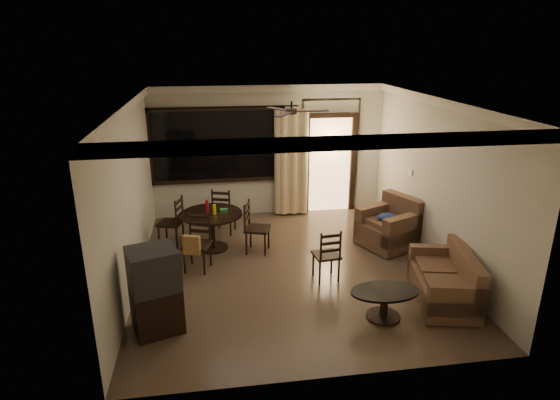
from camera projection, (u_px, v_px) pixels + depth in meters
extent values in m
plane|color=#7F6651|center=(290.00, 268.00, 7.95)|extent=(5.50, 5.50, 0.00)
plane|color=beige|center=(269.00, 151.00, 10.07)|extent=(5.00, 0.00, 5.00)
plane|color=beige|center=(336.00, 268.00, 4.92)|extent=(5.00, 0.00, 5.00)
plane|color=beige|center=(130.00, 197.00, 7.14)|extent=(0.00, 5.50, 5.50)
plane|color=beige|center=(437.00, 183.00, 7.85)|extent=(0.00, 5.50, 5.50)
plane|color=white|center=(292.00, 101.00, 7.04)|extent=(5.50, 5.50, 0.00)
cube|color=black|center=(217.00, 145.00, 9.83)|extent=(2.70, 0.04, 1.45)
cylinder|color=black|center=(221.00, 107.00, 9.49)|extent=(3.20, 0.03, 0.03)
cube|color=#FFC684|center=(330.00, 165.00, 10.33)|extent=(0.91, 0.03, 2.08)
cube|color=white|center=(410.00, 172.00, 8.86)|extent=(0.02, 0.18, 0.12)
cylinder|color=black|center=(292.00, 105.00, 7.06)|extent=(0.03, 0.03, 0.12)
cylinder|color=black|center=(292.00, 111.00, 7.09)|extent=(0.16, 0.16, 0.08)
cylinder|color=black|center=(211.00, 214.00, 8.48)|extent=(1.12, 1.12, 0.04)
cylinder|color=black|center=(212.00, 231.00, 8.59)|extent=(0.11, 0.11, 0.65)
cylinder|color=black|center=(213.00, 248.00, 8.70)|extent=(0.56, 0.56, 0.03)
cylinder|color=maroon|center=(207.00, 206.00, 8.50)|extent=(0.06, 0.06, 0.22)
cylinder|color=#CCCE16|center=(214.00, 209.00, 8.39)|extent=(0.06, 0.06, 0.18)
cube|color=#267F3C|center=(224.00, 210.00, 8.54)|extent=(0.14, 0.10, 0.05)
cube|color=black|center=(170.00, 223.00, 8.70)|extent=(0.53, 0.53, 0.04)
cube|color=black|center=(257.00, 229.00, 8.43)|extent=(0.53, 0.53, 0.04)
cube|color=black|center=(197.00, 245.00, 7.77)|extent=(0.53, 0.53, 0.04)
cube|color=#A78547|center=(192.00, 245.00, 7.52)|extent=(0.29, 0.16, 0.32)
cube|color=black|center=(224.00, 211.00, 9.30)|extent=(0.53, 0.53, 0.04)
cube|color=black|center=(157.00, 309.00, 6.18)|extent=(0.75, 0.71, 0.62)
cube|color=black|center=(153.00, 269.00, 6.00)|extent=(0.75, 0.71, 0.55)
cube|color=black|center=(177.00, 264.00, 6.13)|extent=(0.16, 0.42, 0.37)
cube|color=#3F281D|center=(442.00, 288.00, 6.91)|extent=(1.05, 1.55, 0.36)
cube|color=#3F281D|center=(465.00, 271.00, 6.80)|extent=(0.48, 1.43, 0.58)
cube|color=#3F281D|center=(456.00, 300.00, 6.26)|extent=(0.77, 0.32, 0.45)
cube|color=#3F281D|center=(433.00, 259.00, 7.45)|extent=(0.77, 0.32, 0.45)
cube|color=#3F281D|center=(441.00, 276.00, 6.85)|extent=(0.79, 1.33, 0.11)
cube|color=#3F281D|center=(388.00, 234.00, 8.73)|extent=(1.20, 1.20, 0.43)
cube|color=#3F281D|center=(402.00, 213.00, 8.80)|extent=(0.57, 0.91, 0.69)
cube|color=#3F281D|center=(403.00, 230.00, 8.38)|extent=(0.91, 0.55, 0.53)
cube|color=#3F281D|center=(375.00, 218.00, 8.95)|extent=(0.91, 0.55, 0.53)
cube|color=#3F281D|center=(387.00, 223.00, 8.63)|extent=(0.87, 0.90, 0.13)
ellipsoid|color=navy|center=(387.00, 217.00, 8.59)|extent=(0.38, 0.32, 0.11)
ellipsoid|color=black|center=(385.00, 291.00, 6.41)|extent=(0.97, 0.58, 0.03)
cylinder|color=black|center=(384.00, 304.00, 6.48)|extent=(0.11, 0.11, 0.39)
cylinder|color=black|center=(383.00, 316.00, 6.54)|extent=(0.47, 0.47, 0.03)
cube|color=black|center=(326.00, 255.00, 7.47)|extent=(0.44, 0.44, 0.04)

